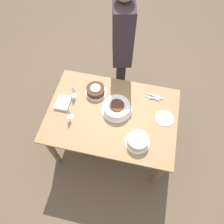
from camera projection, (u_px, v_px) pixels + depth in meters
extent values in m
plane|color=brown|center=(112.00, 141.00, 3.04)|extent=(12.00, 12.00, 0.00)
cube|color=#9E754C|center=(112.00, 115.00, 2.39)|extent=(1.42, 0.98, 0.03)
cylinder|color=brown|center=(166.00, 111.00, 2.85)|extent=(0.07, 0.07, 0.73)
cylinder|color=brown|center=(73.00, 94.00, 2.99)|extent=(0.07, 0.07, 0.73)
cylinder|color=brown|center=(159.00, 173.00, 2.45)|extent=(0.07, 0.07, 0.73)
cylinder|color=brown|center=(52.00, 150.00, 2.59)|extent=(0.07, 0.07, 0.73)
cylinder|color=white|center=(117.00, 110.00, 2.40)|extent=(0.33, 0.33, 0.01)
cylinder|color=white|center=(117.00, 108.00, 2.36)|extent=(0.29, 0.29, 0.08)
cylinder|color=#4C2D19|center=(117.00, 105.00, 2.32)|extent=(0.16, 0.16, 0.01)
cylinder|color=white|center=(96.00, 92.00, 2.52)|extent=(0.25, 0.25, 0.01)
cylinder|color=#4C2D19|center=(96.00, 90.00, 2.49)|extent=(0.21, 0.21, 0.07)
cylinder|color=white|center=(95.00, 88.00, 2.45)|extent=(0.11, 0.11, 0.01)
cylinder|color=white|center=(137.00, 142.00, 2.21)|extent=(0.25, 0.25, 0.01)
cylinder|color=beige|center=(138.00, 140.00, 2.17)|extent=(0.21, 0.21, 0.09)
cylinder|color=silver|center=(75.00, 96.00, 2.50)|extent=(0.07, 0.07, 0.00)
cylinder|color=silver|center=(74.00, 93.00, 2.46)|extent=(0.01, 0.01, 0.08)
cone|color=silver|center=(73.00, 89.00, 2.38)|extent=(0.05, 0.05, 0.09)
cylinder|color=silver|center=(70.00, 117.00, 2.36)|extent=(0.07, 0.07, 0.00)
cylinder|color=silver|center=(70.00, 115.00, 2.32)|extent=(0.01, 0.01, 0.09)
cone|color=silver|center=(68.00, 110.00, 2.23)|extent=(0.04, 0.04, 0.10)
cylinder|color=silver|center=(164.00, 118.00, 2.35)|extent=(0.20, 0.20, 0.01)
cube|color=silver|center=(152.00, 98.00, 2.48)|extent=(0.15, 0.10, 0.00)
cube|color=silver|center=(156.00, 96.00, 2.49)|extent=(0.17, 0.04, 0.00)
cube|color=silver|center=(153.00, 95.00, 2.49)|extent=(0.17, 0.04, 0.00)
cube|color=silver|center=(153.00, 98.00, 2.47)|extent=(0.17, 0.04, 0.00)
cube|color=silver|center=(155.00, 98.00, 2.47)|extent=(0.17, 0.04, 0.00)
cube|color=silver|center=(63.00, 103.00, 2.43)|extent=(0.15, 0.19, 0.03)
cylinder|color=#232328|center=(120.00, 71.00, 3.11)|extent=(0.11, 0.11, 0.86)
cylinder|color=#232328|center=(121.00, 84.00, 3.00)|extent=(0.11, 0.11, 0.86)
cube|color=#2D2328|center=(123.00, 32.00, 2.37)|extent=(0.31, 0.44, 0.71)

